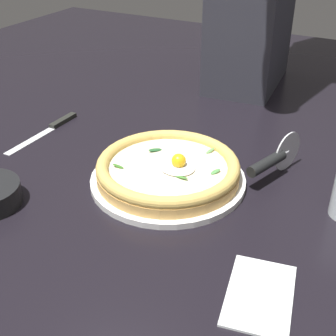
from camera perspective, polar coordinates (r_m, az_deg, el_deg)
name	(u,v)px	position (r m, az deg, el deg)	size (l,w,h in m)	color
ground_plane	(178,190)	(0.90, 1.29, -2.74)	(2.40, 2.40, 0.03)	black
pizza_plate	(168,179)	(0.89, 0.00, -1.44)	(0.30, 0.30, 0.01)	white
pizza	(168,168)	(0.88, 0.02, -0.05)	(0.27, 0.27, 0.05)	#DFAA5A
pizza_cutter	(273,159)	(0.91, 12.96, 1.04)	(0.06, 0.16, 0.08)	silver
table_knife	(53,127)	(1.14, -14.13, 4.99)	(0.02, 0.23, 0.01)	silver
folded_napkin	(260,294)	(0.67, 11.34, -15.08)	(0.14, 0.09, 0.01)	white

